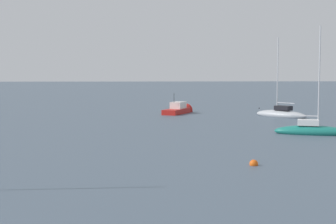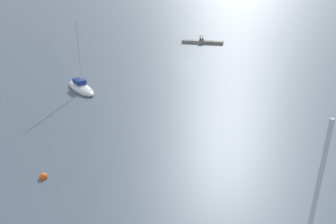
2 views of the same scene
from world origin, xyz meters
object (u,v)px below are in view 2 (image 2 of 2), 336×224
at_px(person_seated_brown_left, 203,40).
at_px(mooring_buoy_far, 43,177).
at_px(person_seated_blue_right, 200,40).
at_px(sailboat_white_mid, 81,88).
at_px(umbrella_open_green, 202,36).

xyz_separation_m(person_seated_brown_left, mooring_buoy_far, (4.05, 57.90, -0.86)).
distance_m(person_seated_blue_right, sailboat_white_mid, 39.12).
bearing_deg(mooring_buoy_far, sailboat_white_mid, -69.93).
bearing_deg(person_seated_blue_right, sailboat_white_mid, 67.69).
xyz_separation_m(person_seated_blue_right, mooring_buoy_far, (3.49, 57.88, -0.86)).
height_order(sailboat_white_mid, mooring_buoy_far, sailboat_white_mid).
bearing_deg(person_seated_blue_right, umbrella_open_green, 174.80).
bearing_deg(umbrella_open_green, person_seated_blue_right, 0.91).
distance_m(sailboat_white_mid, mooring_buoy_far, 21.64).
bearing_deg(umbrella_open_green, mooring_buoy_far, 86.28).
relative_size(person_seated_brown_left, umbrella_open_green, 0.57).
relative_size(person_seated_blue_right, sailboat_white_mid, 0.07).
bearing_deg(person_seated_brown_left, umbrella_open_green, -4.41).
height_order(person_seated_blue_right, mooring_buoy_far, person_seated_blue_right).
bearing_deg(person_seated_blue_right, mooring_buoy_far, 80.44).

